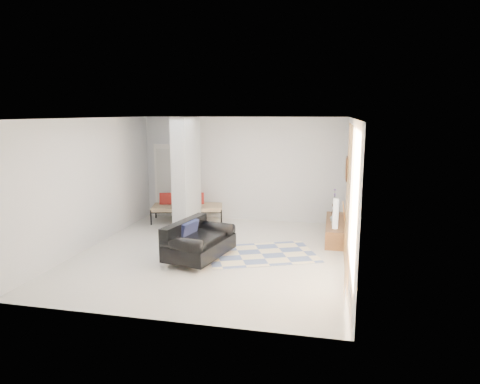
# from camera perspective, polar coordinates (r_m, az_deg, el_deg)

# --- Properties ---
(floor) EXTENTS (6.00, 6.00, 0.00)m
(floor) POSITION_cam_1_polar(r_m,az_deg,el_deg) (9.09, -3.66, -8.15)
(floor) COLOR silver
(floor) RESTS_ON ground
(ceiling) EXTENTS (6.00, 6.00, 0.00)m
(ceiling) POSITION_cam_1_polar(r_m,az_deg,el_deg) (8.61, -3.88, 9.79)
(ceiling) COLOR white
(ceiling) RESTS_ON wall_back
(wall_back) EXTENTS (6.00, 0.00, 6.00)m
(wall_back) POSITION_cam_1_polar(r_m,az_deg,el_deg) (11.62, 0.30, 3.08)
(wall_back) COLOR silver
(wall_back) RESTS_ON ground
(wall_front) EXTENTS (6.00, 0.00, 6.00)m
(wall_front) POSITION_cam_1_polar(r_m,az_deg,el_deg) (5.98, -11.71, -4.31)
(wall_front) COLOR silver
(wall_front) RESTS_ON ground
(wall_left) EXTENTS (0.00, 6.00, 6.00)m
(wall_left) POSITION_cam_1_polar(r_m,az_deg,el_deg) (9.85, -19.33, 1.13)
(wall_left) COLOR silver
(wall_left) RESTS_ON ground
(wall_right) EXTENTS (0.00, 6.00, 6.00)m
(wall_right) POSITION_cam_1_polar(r_m,az_deg,el_deg) (8.42, 14.54, -0.13)
(wall_right) COLOR silver
(wall_right) RESTS_ON ground
(partition_column) EXTENTS (0.35, 1.20, 2.80)m
(partition_column) POSITION_cam_1_polar(r_m,az_deg,el_deg) (10.58, -7.12, 2.26)
(partition_column) COLOR #A3A8AA
(partition_column) RESTS_ON floor
(hallway_door) EXTENTS (0.85, 0.06, 2.04)m
(hallway_door) POSITION_cam_1_polar(r_m,az_deg,el_deg) (12.24, -9.40, 1.53)
(hallway_door) COLOR white
(hallway_door) RESTS_ON floor
(curtain) EXTENTS (0.00, 2.55, 2.55)m
(curtain) POSITION_cam_1_polar(r_m,az_deg,el_deg) (7.28, 14.25, -1.36)
(curtain) COLOR #FFAC43
(curtain) RESTS_ON wall_right
(wall_art) EXTENTS (0.04, 0.45, 0.55)m
(wall_art) POSITION_cam_1_polar(r_m,az_deg,el_deg) (10.06, 14.08, 3.03)
(wall_art) COLOR #371A0F
(wall_art) RESTS_ON wall_right
(media_console) EXTENTS (0.45, 2.00, 0.80)m
(media_console) POSITION_cam_1_polar(r_m,az_deg,el_deg) (10.34, 12.61, -4.89)
(media_console) COLOR brown
(media_console) RESTS_ON floor
(loveseat) EXTENTS (1.21, 1.70, 0.76)m
(loveseat) POSITION_cam_1_polar(r_m,az_deg,el_deg) (8.69, -5.75, -6.60)
(loveseat) COLOR silver
(loveseat) RESTS_ON floor
(daybed) EXTENTS (2.01, 1.22, 0.77)m
(daybed) POSITION_cam_1_polar(r_m,az_deg,el_deg) (11.67, -7.14, -1.89)
(daybed) COLOR black
(daybed) RESTS_ON floor
(area_rug) EXTENTS (2.60, 2.21, 0.01)m
(area_rug) POSITION_cam_1_polar(r_m,az_deg,el_deg) (9.02, 2.87, -8.26)
(area_rug) COLOR beige
(area_rug) RESTS_ON floor
(cylinder_lamp) EXTENTS (0.12, 0.12, 0.66)m
(cylinder_lamp) POSITION_cam_1_polar(r_m,az_deg,el_deg) (9.60, 12.63, -2.85)
(cylinder_lamp) COLOR white
(cylinder_lamp) RESTS_ON media_console
(bronze_figurine) EXTENTS (0.15, 0.15, 0.26)m
(bronze_figurine) POSITION_cam_1_polar(r_m,az_deg,el_deg) (11.05, 12.41, -2.15)
(bronze_figurine) COLOR #342317
(bronze_figurine) RESTS_ON media_console
(vase) EXTENTS (0.20, 0.20, 0.19)m
(vase) POSITION_cam_1_polar(r_m,az_deg,el_deg) (10.27, 12.40, -3.30)
(vase) COLOR silver
(vase) RESTS_ON media_console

